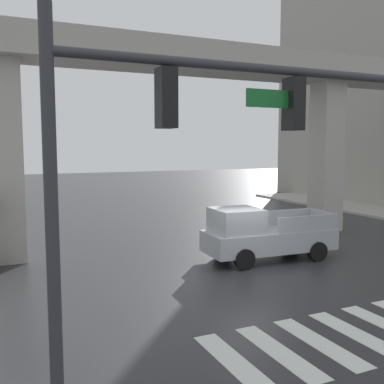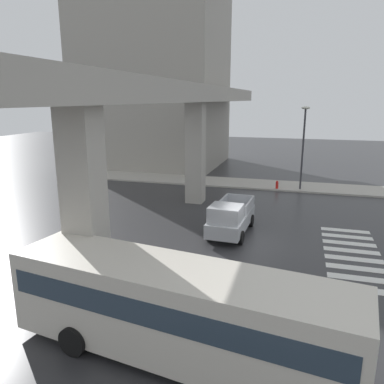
{
  "view_description": "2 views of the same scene",
  "coord_description": "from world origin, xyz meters",
  "px_view_note": "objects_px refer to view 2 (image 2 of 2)",
  "views": [
    {
      "loc": [
        -8.24,
        -13.1,
        4.42
      ],
      "look_at": [
        -0.97,
        2.84,
        2.59
      ],
      "focal_mm": 41.64,
      "sensor_mm": 36.0,
      "label": 1
    },
    {
      "loc": [
        -19.66,
        -2.61,
        7.83
      ],
      "look_at": [
        -0.44,
        2.97,
        2.87
      ],
      "focal_mm": 35.15,
      "sensor_mm": 36.0,
      "label": 2
    }
  ],
  "objects_px": {
    "street_lamp_near_corner": "(304,139)",
    "pickup_truck": "(230,219)",
    "city_bus": "(176,307)",
    "fire_hydrant": "(277,185)",
    "street_lamp_mid_block": "(201,136)"
  },
  "relations": [
    {
      "from": "street_lamp_near_corner",
      "to": "pickup_truck",
      "type": "bearing_deg",
      "value": 162.84
    },
    {
      "from": "city_bus",
      "to": "fire_hydrant",
      "type": "xyz_separation_m",
      "value": [
        23.47,
        -1.5,
        -1.29
      ]
    },
    {
      "from": "city_bus",
      "to": "street_lamp_mid_block",
      "type": "relative_size",
      "value": 1.53
    },
    {
      "from": "street_lamp_near_corner",
      "to": "fire_hydrant",
      "type": "relative_size",
      "value": 8.52
    },
    {
      "from": "street_lamp_mid_block",
      "to": "fire_hydrant",
      "type": "relative_size",
      "value": 8.52
    },
    {
      "from": "street_lamp_near_corner",
      "to": "fire_hydrant",
      "type": "distance_m",
      "value": 4.59
    },
    {
      "from": "street_lamp_near_corner",
      "to": "fire_hydrant",
      "type": "bearing_deg",
      "value": 101.46
    },
    {
      "from": "city_bus",
      "to": "pickup_truck",
      "type": "bearing_deg",
      "value": 2.13
    },
    {
      "from": "city_bus",
      "to": "street_lamp_mid_block",
      "type": "bearing_deg",
      "value": 13.13
    },
    {
      "from": "pickup_truck",
      "to": "city_bus",
      "type": "bearing_deg",
      "value": -177.87
    },
    {
      "from": "street_lamp_near_corner",
      "to": "street_lamp_mid_block",
      "type": "distance_m",
      "value": 9.04
    },
    {
      "from": "pickup_truck",
      "to": "city_bus",
      "type": "relative_size",
      "value": 0.47
    },
    {
      "from": "street_lamp_near_corner",
      "to": "fire_hydrant",
      "type": "height_order",
      "value": "street_lamp_near_corner"
    },
    {
      "from": "street_lamp_near_corner",
      "to": "street_lamp_mid_block",
      "type": "height_order",
      "value": "same"
    },
    {
      "from": "city_bus",
      "to": "street_lamp_near_corner",
      "type": "height_order",
      "value": "street_lamp_near_corner"
    }
  ]
}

